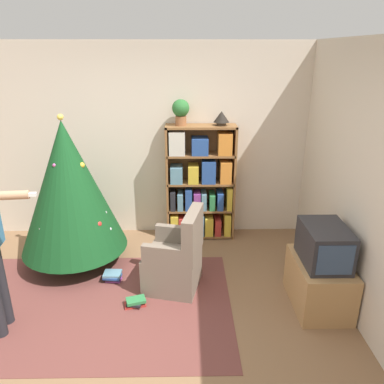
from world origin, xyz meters
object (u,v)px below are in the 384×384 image
(potted_plant, at_px, (181,110))
(table_lamp, at_px, (221,117))
(bookshelf, at_px, (200,185))
(television, at_px, (324,245))
(armchair, at_px, (176,261))
(christmas_tree, at_px, (69,187))

(potted_plant, relative_size, table_lamp, 1.64)
(bookshelf, xyz_separation_m, table_lamp, (0.26, 0.01, 0.92))
(television, bearing_deg, bookshelf, 126.38)
(table_lamp, bearing_deg, television, -60.44)
(television, height_order, armchair, armchair)
(potted_plant, bearing_deg, bookshelf, -1.55)
(christmas_tree, relative_size, table_lamp, 9.17)
(television, relative_size, table_lamp, 2.93)
(christmas_tree, height_order, potted_plant, potted_plant)
(television, relative_size, christmas_tree, 0.32)
(bookshelf, height_order, television, bookshelf)
(bookshelf, xyz_separation_m, christmas_tree, (-1.55, -0.69, 0.23))
(armchair, distance_m, potted_plant, 1.90)
(christmas_tree, distance_m, table_lamp, 2.06)
(television, bearing_deg, table_lamp, 119.56)
(bookshelf, bearing_deg, christmas_tree, -155.89)
(bookshelf, bearing_deg, table_lamp, 1.51)
(bookshelf, relative_size, table_lamp, 7.86)
(armchair, relative_size, potted_plant, 2.80)
(television, distance_m, potted_plant, 2.37)
(christmas_tree, bearing_deg, armchair, -23.21)
(television, xyz_separation_m, table_lamp, (-0.89, 1.58, 0.98))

